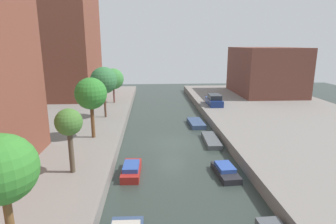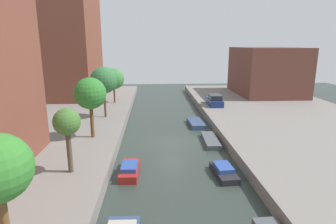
# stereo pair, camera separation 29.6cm
# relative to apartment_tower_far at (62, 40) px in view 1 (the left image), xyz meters

# --- Properties ---
(ground_plane) EXTENTS (84.00, 84.00, 0.00)m
(ground_plane) POSITION_rel_apartment_tower_far_xyz_m (16.00, -21.11, -10.22)
(ground_plane) COLOR #2D3833
(quay_left) EXTENTS (20.00, 64.00, 1.00)m
(quay_left) POSITION_rel_apartment_tower_far_xyz_m (1.00, -21.11, -9.72)
(quay_left) COLOR gray
(quay_left) RESTS_ON ground_plane
(quay_right) EXTENTS (20.00, 64.00, 1.00)m
(quay_right) POSITION_rel_apartment_tower_far_xyz_m (31.00, -21.11, -9.72)
(quay_right) COLOR gray
(quay_right) RESTS_ON ground_plane
(apartment_tower_far) EXTENTS (10.00, 12.75, 18.45)m
(apartment_tower_far) POSITION_rel_apartment_tower_far_xyz_m (0.00, 0.00, 0.00)
(apartment_tower_far) COLOR brown
(apartment_tower_far) RESTS_ON quay_left
(low_block_right) EXTENTS (10.00, 13.12, 7.97)m
(low_block_right) POSITION_rel_apartment_tower_far_xyz_m (34.00, 0.64, -5.24)
(low_block_right) COLOR brown
(low_block_right) RESTS_ON quay_right
(street_tree_0) EXTENTS (2.59, 2.59, 5.52)m
(street_tree_0) POSITION_rel_apartment_tower_far_xyz_m (8.50, -37.60, -5.05)
(street_tree_0) COLOR brown
(street_tree_0) RESTS_ON quay_left
(street_tree_1) EXTENTS (1.82, 1.82, 4.49)m
(street_tree_1) POSITION_rel_apartment_tower_far_xyz_m (8.50, -29.11, -5.75)
(street_tree_1) COLOR #4D4031
(street_tree_1) RESTS_ON quay_left
(street_tree_2) EXTENTS (2.92, 2.92, 5.65)m
(street_tree_2) POSITION_rel_apartment_tower_far_xyz_m (8.50, -21.68, -5.07)
(street_tree_2) COLOR brown
(street_tree_2) RESTS_ON quay_left
(street_tree_3) EXTENTS (3.14, 3.14, 6.00)m
(street_tree_3) POSITION_rel_apartment_tower_far_xyz_m (8.50, -14.15, -4.81)
(street_tree_3) COLOR brown
(street_tree_3) RESTS_ON quay_left
(street_tree_4) EXTENTS (3.07, 3.07, 5.09)m
(street_tree_4) POSITION_rel_apartment_tower_far_xyz_m (8.50, -5.64, -5.68)
(street_tree_4) COLOR brown
(street_tree_4) RESTS_ON quay_left
(parked_car) EXTENTS (1.90, 4.48, 1.55)m
(parked_car) POSITION_rel_apartment_tower_far_xyz_m (23.07, -8.20, -8.57)
(parked_car) COLOR navy
(parked_car) RESTS_ON quay_right
(moored_boat_left_2) EXTENTS (1.43, 3.43, 0.91)m
(moored_boat_left_2) POSITION_rel_apartment_tower_far_xyz_m (12.41, -27.72, -9.84)
(moored_boat_left_2) COLOR maroon
(moored_boat_left_2) RESTS_ON ground_plane
(moored_boat_right_2) EXTENTS (1.61, 3.36, 0.75)m
(moored_boat_right_2) POSITION_rel_apartment_tower_far_xyz_m (19.45, -28.27, -9.91)
(moored_boat_right_2) COLOR #232328
(moored_boat_right_2) RESTS_ON ground_plane
(moored_boat_right_3) EXTENTS (1.49, 4.55, 0.46)m
(moored_boat_right_3) POSITION_rel_apartment_tower_far_xyz_m (19.92, -21.12, -9.99)
(moored_boat_right_3) COLOR #4C5156
(moored_boat_right_3) RESTS_ON ground_plane
(moored_boat_right_4) EXTENTS (1.82, 3.98, 0.52)m
(moored_boat_right_4) POSITION_rel_apartment_tower_far_xyz_m (19.38, -15.02, -9.96)
(moored_boat_right_4) COLOR #33476B
(moored_boat_right_4) RESTS_ON ground_plane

